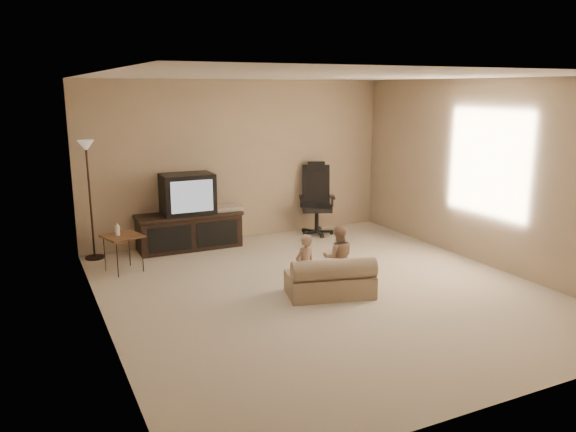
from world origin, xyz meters
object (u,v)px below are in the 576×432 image
(floor_lamp, at_px, (88,173))
(toddler_right, at_px, (338,257))
(child_sofa, at_px, (331,280))
(office_chair, at_px, (316,208))
(toddler_left, at_px, (305,266))
(tv_stand, at_px, (189,218))
(side_table, at_px, (122,236))

(floor_lamp, xyz_separation_m, toddler_right, (2.50, -2.55, -0.84))
(child_sofa, bearing_deg, office_chair, 79.43)
(floor_lamp, bearing_deg, office_chair, -2.13)
(office_chair, xyz_separation_m, toddler_left, (-1.54, -2.54, -0.04))
(tv_stand, relative_size, child_sofa, 1.46)
(child_sofa, relative_size, toddler_right, 1.41)
(side_table, bearing_deg, toddler_left, -47.98)
(office_chair, bearing_deg, child_sofa, -91.41)
(office_chair, distance_m, toddler_right, 2.63)
(tv_stand, relative_size, office_chair, 1.34)
(floor_lamp, bearing_deg, toddler_left, -53.38)
(tv_stand, distance_m, side_table, 1.31)
(toddler_right, bearing_deg, side_table, -15.30)
(child_sofa, xyz_separation_m, toddler_left, (-0.30, 0.08, 0.19))
(floor_lamp, bearing_deg, child_sofa, -50.33)
(toddler_right, bearing_deg, floor_lamp, -22.25)
(side_table, relative_size, toddler_left, 0.88)
(office_chair, distance_m, floor_lamp, 3.61)
(office_chair, height_order, child_sofa, office_chair)
(side_table, height_order, toddler_left, toddler_left)
(office_chair, distance_m, child_sofa, 2.91)
(side_table, xyz_separation_m, floor_lamp, (-0.28, 0.77, 0.75))
(office_chair, bearing_deg, floor_lamp, -158.29)
(tv_stand, height_order, toddler_right, tv_stand)
(office_chair, xyz_separation_m, side_table, (-3.24, -0.64, 0.05))
(office_chair, bearing_deg, toddler_left, -97.33)
(child_sofa, bearing_deg, floor_lamp, 144.35)
(toddler_left, bearing_deg, office_chair, -136.00)
(tv_stand, height_order, office_chair, office_chair)
(tv_stand, height_order, toddler_left, tv_stand)
(side_table, bearing_deg, floor_lamp, 109.59)
(tv_stand, bearing_deg, child_sofa, -70.79)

